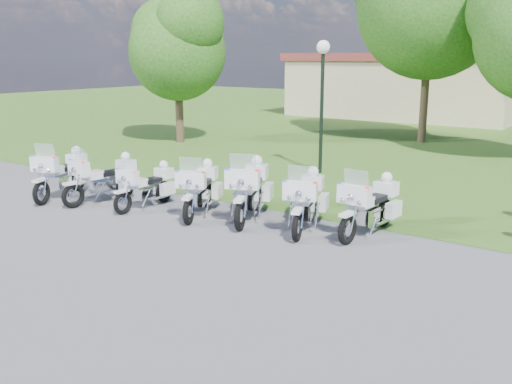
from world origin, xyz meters
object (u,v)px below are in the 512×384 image
Objects in this scene: motorcycle_3 at (200,188)px; motorcycle_1 at (104,178)px; motorcycle_4 at (250,189)px; lamp_post at (323,75)px; motorcycle_2 at (147,185)px; motorcycle_0 at (62,173)px; motorcycle_5 at (307,200)px; motorcycle_6 at (370,205)px.

motorcycle_1 is at bearing -14.35° from motorcycle_3.
motorcycle_4 is at bearing 174.14° from motorcycle_3.
motorcycle_3 is at bearing -5.14° from motorcycle_4.
motorcycle_4 is (1.25, 0.41, 0.07)m from motorcycle_3.
lamp_post is at bearing -113.68° from motorcycle_3.
motorcycle_2 is 1.61m from motorcycle_3.
motorcycle_3 is (4.38, 0.83, -0.02)m from motorcycle_0.
motorcycle_5 reaches higher than motorcycle_1.
motorcycle_3 is 4.29m from motorcycle_6.
motorcycle_2 is at bearing -103.21° from lamp_post.
motorcycle_5 is (5.82, 0.96, 0.02)m from motorcycle_1.
motorcycle_6 is (5.78, 1.19, 0.07)m from motorcycle_2.
motorcycle_4 is at bearing 13.61° from motorcycle_6.
motorcycle_0 is at bearing -10.90° from motorcycle_4.
motorcycle_0 is 8.75m from motorcycle_6.
motorcycle_1 is 3.04m from motorcycle_3.
motorcycle_5 is at bearing -171.49° from motorcycle_2.
motorcycle_6 is at bearing -161.99° from motorcycle_1.
motorcycle_0 is at bearing 19.71° from motorcycle_1.
lamp_post is (-4.23, 5.41, 2.64)m from motorcycle_6.
motorcycle_6 is (7.19, 1.42, 0.01)m from motorcycle_1.
motorcycle_6 reaches higher than motorcycle_3.
motorcycle_5 is (7.21, 1.27, -0.01)m from motorcycle_0.
motorcycle_4 is 2.98m from motorcycle_6.
motorcycle_3 is 1.32m from motorcycle_4.
motorcycle_6 is (2.94, 0.50, -0.07)m from motorcycle_4.
motorcycle_1 is 7.33m from motorcycle_6.
motorcycle_2 is at bearing -13.88° from motorcycle_3.
motorcycle_0 is 8.76m from lamp_post.
lamp_post is (-0.04, 6.31, 2.64)m from motorcycle_3.
motorcycle_0 is at bearing -13.33° from motorcycle_3.
lamp_post is (2.96, 6.83, 2.65)m from motorcycle_1.
motorcycle_0 is 1.42m from motorcycle_1.
motorcycle_6 is (4.19, 0.91, 0.00)m from motorcycle_3.
motorcycle_4 is 1.03× the size of motorcycle_6.
motorcycle_3 is 0.93× the size of motorcycle_6.
lamp_post reaches higher than motorcycle_3.
motorcycle_4 is 1.05× the size of motorcycle_5.
motorcycle_2 is 0.86× the size of motorcycle_4.
motorcycle_1 is 1.00× the size of motorcycle_5.
motorcycle_2 is at bearing 171.06° from motorcycle_0.
motorcycle_2 is at bearing -164.02° from motorcycle_1.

